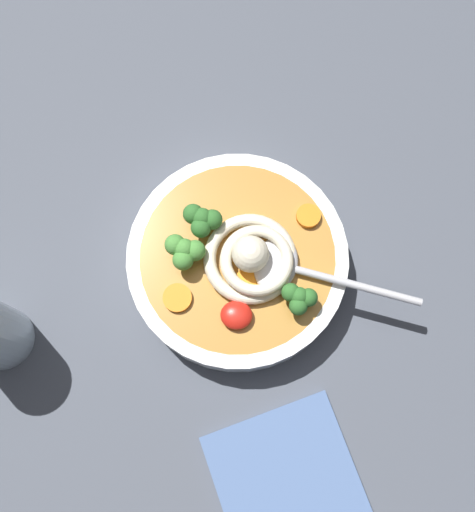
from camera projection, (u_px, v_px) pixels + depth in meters
table_slab at (256, 256)px, 67.40cm from camera, size 92.73×92.73×4.34cm
soup_bowl at (238, 261)px, 62.52cm from camera, size 23.08×23.08×4.60cm
noodle_pile at (252, 258)px, 58.95cm from camera, size 10.56×10.35×4.24cm
soup_spoon at (289, 268)px, 59.23cm from camera, size 17.53×6.67×1.60cm
chili_sauce_dollop at (236, 315)px, 58.03cm from camera, size 3.21×2.89×1.45cm
broccoli_floret_right at (202, 220)px, 59.26cm from camera, size 4.11×3.53×3.25cm
broccoli_floret_center at (299, 298)px, 57.38cm from camera, size 3.66×3.15×2.89cm
broccoli_floret_beside_noodles at (184, 251)px, 58.36cm from camera, size 4.19×3.61×3.32cm
carrot_slice_front at (177, 298)px, 58.94cm from camera, size 2.94×2.94×0.57cm
carrot_slice_left at (248, 281)px, 59.36cm from camera, size 2.70×2.70×0.62cm
carrot_slice_far at (308, 216)px, 61.16cm from camera, size 2.57×2.57×0.69cm
folded_napkin at (284, 474)px, 58.77cm from camera, size 17.88×17.26×0.80cm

